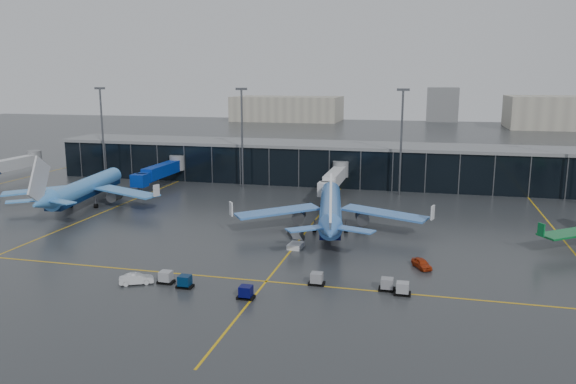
% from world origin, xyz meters
% --- Properties ---
extents(ground, '(600.00, 600.00, 0.00)m').
position_xyz_m(ground, '(0.00, 0.00, 0.00)').
color(ground, '#282B2D').
rests_on(ground, ground).
extents(terminal_pier, '(142.00, 17.00, 10.70)m').
position_xyz_m(terminal_pier, '(0.00, 62.00, 5.42)').
color(terminal_pier, black).
rests_on(terminal_pier, ground).
extents(jet_bridges, '(94.00, 27.50, 7.20)m').
position_xyz_m(jet_bridges, '(-35.00, 42.99, 4.55)').
color(jet_bridges, '#595B60').
rests_on(jet_bridges, ground).
extents(flood_masts, '(203.00, 0.50, 25.50)m').
position_xyz_m(flood_masts, '(5.00, 50.00, 13.81)').
color(flood_masts, '#595B60').
rests_on(flood_masts, ground).
extents(distant_hangars, '(260.00, 71.00, 22.00)m').
position_xyz_m(distant_hangars, '(49.94, 270.08, 8.79)').
color(distant_hangars, '#B2AD99').
rests_on(distant_hangars, ground).
extents(taxi_lines, '(220.00, 120.00, 0.02)m').
position_xyz_m(taxi_lines, '(10.00, 10.61, 0.01)').
color(taxi_lines, gold).
rests_on(taxi_lines, ground).
extents(airliner_arkefly, '(43.16, 47.48, 13.01)m').
position_xyz_m(airliner_arkefly, '(-41.84, 21.18, 6.51)').
color(airliner_arkefly, '#428CD9').
rests_on(airliner_arkefly, ground).
extents(airliner_klm_near, '(43.68, 47.93, 13.03)m').
position_xyz_m(airliner_klm_near, '(14.05, 14.51, 6.52)').
color(airliner_klm_near, '#3D78CB').
rests_on(airliner_klm_near, ground).
extents(baggage_carts, '(34.18, 8.71, 1.70)m').
position_xyz_m(baggage_carts, '(13.05, -17.48, 0.76)').
color(baggage_carts, black).
rests_on(baggage_carts, ground).
extents(mobile_airstair, '(2.42, 3.34, 3.45)m').
position_xyz_m(mobile_airstair, '(10.44, 1.28, 0.77)').
color(mobile_airstair, silver).
rests_on(mobile_airstair, ground).
extents(service_van_red, '(3.48, 4.56, 1.45)m').
position_xyz_m(service_van_red, '(31.01, -4.06, 0.72)').
color(service_van_red, '#A62D0C').
rests_on(service_van_red, ground).
extents(service_van_white, '(4.82, 3.58, 1.52)m').
position_xyz_m(service_van_white, '(-7.05, -20.28, 0.76)').
color(service_van_white, silver).
rests_on(service_van_white, ground).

